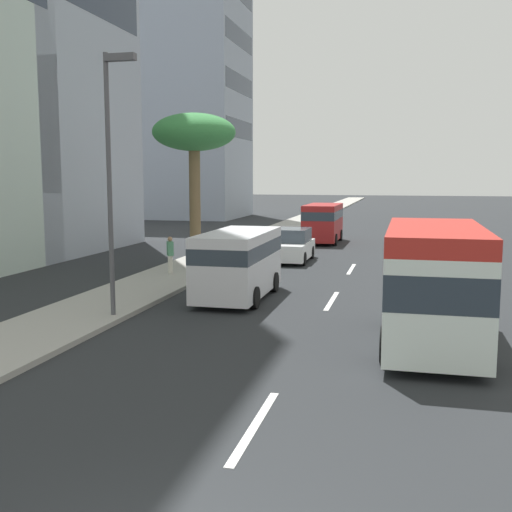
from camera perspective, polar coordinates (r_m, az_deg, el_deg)
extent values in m
plane|color=#26282B|center=(36.97, 9.99, 0.76)|extent=(198.00, 198.00, 0.00)
cube|color=#9E9B93|center=(38.08, -0.67, 1.18)|extent=(162.00, 3.02, 0.15)
cube|color=silver|center=(10.89, -0.09, -15.36)|extent=(3.20, 0.16, 0.01)
cube|color=silver|center=(21.15, 7.01, -4.13)|extent=(3.20, 0.16, 0.01)
cube|color=silver|center=(28.38, 8.79, -1.20)|extent=(3.20, 0.16, 0.01)
cube|color=silver|center=(21.24, -1.64, -0.60)|extent=(4.99, 1.97, 2.12)
cube|color=#2D3842|center=(21.18, -1.65, 0.65)|extent=(5.00, 1.97, 0.51)
cylinder|color=black|center=(19.72, -0.17, -3.87)|extent=(0.72, 0.24, 0.72)
cylinder|color=black|center=(20.25, -5.33, -3.60)|extent=(0.72, 0.24, 0.72)
cylinder|color=black|center=(22.59, 1.67, -2.42)|extent=(0.72, 0.24, 0.72)
cylinder|color=black|center=(23.05, -2.89, -2.23)|extent=(0.72, 0.24, 0.72)
cube|color=white|center=(30.59, 3.26, 0.57)|extent=(4.03, 1.79, 0.79)
cube|color=#38424C|center=(30.71, 3.34, 1.95)|extent=(2.22, 1.65, 0.65)
cylinder|color=black|center=(29.26, 4.39, -0.26)|extent=(0.64, 0.22, 0.64)
cylinder|color=black|center=(29.57, 1.24, -0.16)|extent=(0.64, 0.22, 0.64)
cylinder|color=black|center=(31.71, 5.13, 0.33)|extent=(0.64, 0.22, 0.64)
cylinder|color=black|center=(32.00, 2.22, 0.42)|extent=(0.64, 0.22, 0.64)
cube|color=silver|center=(15.96, 16.07, -3.10)|extent=(6.07, 2.26, 2.32)
cube|color=#B2261E|center=(15.77, 16.25, 1.84)|extent=(6.07, 2.26, 0.44)
cube|color=#28333D|center=(15.88, 16.13, -1.53)|extent=(6.08, 2.26, 0.77)
cylinder|color=black|center=(17.86, 12.30, -5.04)|extent=(0.84, 0.26, 0.84)
cylinder|color=black|center=(17.94, 19.18, -5.23)|extent=(0.84, 0.26, 0.84)
cylinder|color=black|center=(14.44, 11.90, -8.00)|extent=(0.84, 0.26, 0.84)
cylinder|color=black|center=(14.54, 20.45, -8.21)|extent=(0.84, 0.26, 0.84)
cube|color=#A51E1E|center=(39.31, 6.19, 3.14)|extent=(4.95, 2.00, 2.22)
cube|color=#2D3842|center=(39.28, 6.20, 3.85)|extent=(4.96, 2.00, 0.53)
cylinder|color=black|center=(37.81, 7.30, 1.51)|extent=(0.72, 0.24, 0.72)
cylinder|color=black|center=(38.07, 4.46, 1.59)|extent=(0.72, 0.24, 0.72)
cylinder|color=black|center=(40.75, 7.78, 1.92)|extent=(0.72, 0.24, 0.72)
cylinder|color=black|center=(40.99, 5.14, 1.99)|extent=(0.72, 0.24, 0.72)
cylinder|color=beige|center=(26.06, -7.97, -0.80)|extent=(0.14, 0.14, 0.75)
cylinder|color=beige|center=(26.21, -7.84, -0.75)|extent=(0.14, 0.14, 0.75)
cube|color=#4C8C66|center=(26.05, -7.93, 0.69)|extent=(0.39, 0.37, 0.59)
sphere|color=#9E7251|center=(26.01, -7.95, 1.56)|extent=(0.20, 0.20, 0.20)
cylinder|color=brown|center=(28.36, -5.65, 4.67)|extent=(0.51, 0.51, 5.45)
ellipsoid|color=#388442|center=(28.39, -5.74, 11.31)|extent=(3.75, 3.75, 1.69)
cylinder|color=#4C4C51|center=(18.35, -13.37, 6.21)|extent=(0.14, 0.14, 7.50)
cube|color=#4C4C51|center=(18.44, -12.42, 17.49)|extent=(0.24, 0.90, 0.20)
cube|color=#99A3B2|center=(65.65, -6.89, 19.78)|extent=(10.64, 11.97, 36.64)
cube|color=#2D3847|center=(62.46, -1.53, 11.63)|extent=(9.79, 0.08, 1.83)
cube|color=#2D3847|center=(62.93, -1.54, 15.62)|extent=(9.79, 0.08, 1.83)
cube|color=#2D3847|center=(63.71, -1.56, 19.54)|extent=(9.79, 0.08, 1.83)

